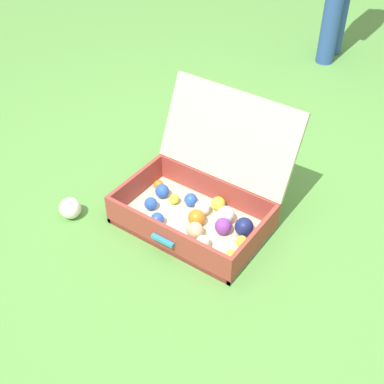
% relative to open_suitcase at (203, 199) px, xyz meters
% --- Properties ---
extents(ground_plane, '(16.00, 16.00, 0.00)m').
position_rel_open_suitcase_xyz_m(ground_plane, '(0.07, -0.05, -0.12)').
color(ground_plane, '#569342').
extents(open_suitcase, '(0.66, 0.60, 0.52)m').
position_rel_open_suitcase_xyz_m(open_suitcase, '(0.00, 0.00, 0.00)').
color(open_suitcase, beige).
rests_on(open_suitcase, ground).
extents(stray_ball_on_grass, '(0.10, 0.10, 0.10)m').
position_rel_open_suitcase_xyz_m(stray_ball_on_grass, '(-0.50, -0.34, -0.07)').
color(stray_ball_on_grass, white).
rests_on(stray_ball_on_grass, ground).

